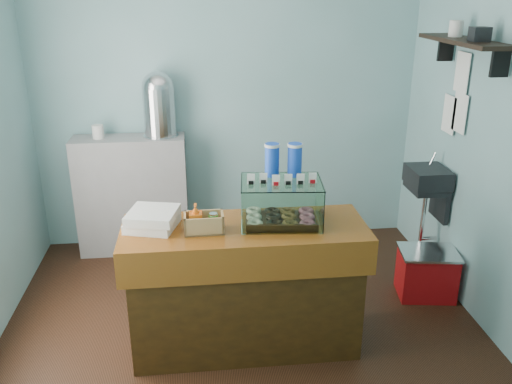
{
  "coord_description": "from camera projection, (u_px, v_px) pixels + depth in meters",
  "views": [
    {
      "loc": [
        -0.28,
        -3.44,
        2.37
      ],
      "look_at": [
        0.09,
        -0.15,
        1.1
      ],
      "focal_mm": 38.0,
      "sensor_mm": 36.0,
      "label": 1
    }
  ],
  "objects": [
    {
      "name": "coffee_urn",
      "position": [
        159.0,
        103.0,
        4.75
      ],
      "size": [
        0.31,
        0.31,
        0.58
      ],
      "color": "silver",
      "rests_on": "back_shelf"
    },
    {
      "name": "pastry_boxes",
      "position": [
        153.0,
        219.0,
        3.48
      ],
      "size": [
        0.37,
        0.38,
        0.12
      ],
      "rotation": [
        0.0,
        0.0,
        -0.28
      ],
      "color": "silver",
      "rests_on": "counter"
    },
    {
      "name": "room_shell",
      "position": [
        244.0,
        96.0,
        3.47
      ],
      "size": [
        3.54,
        3.04,
        2.82
      ],
      "color": "#71A4A5",
      "rests_on": "ground"
    },
    {
      "name": "condiment_crate",
      "position": [
        202.0,
        222.0,
        3.42
      ],
      "size": [
        0.25,
        0.15,
        0.19
      ],
      "rotation": [
        0.0,
        0.0,
        0.02
      ],
      "color": "tan",
      "rests_on": "counter"
    },
    {
      "name": "red_cooler",
      "position": [
        427.0,
        273.0,
        4.36
      ],
      "size": [
        0.5,
        0.41,
        0.4
      ],
      "rotation": [
        0.0,
        0.0,
        -0.15
      ],
      "color": "#B70E12",
      "rests_on": "ground"
    },
    {
      "name": "ground",
      "position": [
        243.0,
        322.0,
        4.07
      ],
      "size": [
        3.5,
        3.5,
        0.0
      ],
      "primitive_type": "plane",
      "color": "black",
      "rests_on": "ground"
    },
    {
      "name": "counter",
      "position": [
        245.0,
        286.0,
        3.67
      ],
      "size": [
        1.6,
        0.6,
        0.9
      ],
      "color": "#44280D",
      "rests_on": "ground"
    },
    {
      "name": "back_shelf",
      "position": [
        133.0,
        195.0,
        5.01
      ],
      "size": [
        1.0,
        0.32,
        1.1
      ],
      "primitive_type": "cube",
      "color": "gray",
      "rests_on": "ground"
    },
    {
      "name": "display_case",
      "position": [
        282.0,
        197.0,
        3.55
      ],
      "size": [
        0.56,
        0.43,
        0.51
      ],
      "rotation": [
        0.0,
        0.0,
        -0.09
      ],
      "color": "#321A0F",
      "rests_on": "counter"
    }
  ]
}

